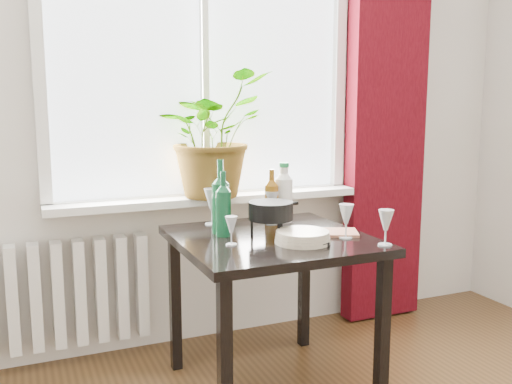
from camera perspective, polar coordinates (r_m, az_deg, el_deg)
name	(u,v)px	position (r m, az deg, el deg)	size (l,w,h in m)	color
window	(203,54)	(3.14, -5.30, 13.61)	(1.72, 0.08, 1.62)	white
windowsill	(209,199)	(3.11, -4.70, -0.67)	(1.72, 0.20, 0.04)	white
curtain	(386,110)	(3.56, 12.92, 8.00)	(0.50, 0.12, 2.56)	#38050C
radiator	(69,293)	(3.11, -18.20, -9.60)	(0.80, 0.10, 0.55)	white
table	(272,256)	(2.64, 1.58, -6.37)	(0.85, 0.85, 0.74)	black
potted_plant	(212,134)	(3.03, -4.44, 5.80)	(0.60, 0.52, 0.67)	#2C771F
wine_bottle_left	(223,203)	(2.60, -3.29, -1.14)	(0.07, 0.07, 0.30)	#0C4122
wine_bottle_right	(221,196)	(2.65, -3.57, -0.40)	(0.08, 0.08, 0.35)	#0C4221
bottle_amber	(272,196)	(2.86, 1.56, -0.37)	(0.07, 0.07, 0.28)	brown
cleaning_bottle	(284,192)	(2.90, 2.80, 0.03)	(0.09, 0.09, 0.31)	silver
wineglass_front_right	(346,221)	(2.59, 9.00, -2.87)	(0.07, 0.07, 0.16)	#B4BDC1
wineglass_far_right	(386,227)	(2.50, 12.84, -3.45)	(0.07, 0.07, 0.16)	silver
wineglass_back_center	(272,207)	(2.86, 1.59, -1.50)	(0.07, 0.07, 0.17)	silver
wineglass_back_left	(212,206)	(2.84, -4.43, -1.42)	(0.08, 0.08, 0.19)	silver
wineglass_front_left	(231,231)	(2.44, -2.49, -3.88)	(0.05, 0.05, 0.13)	silver
plate_stack	(303,237)	(2.50, 4.68, -4.51)	(0.24, 0.24, 0.05)	beige
fondue_pot	(271,219)	(2.61, 1.48, -2.70)	(0.23, 0.20, 0.16)	black
tv_remote	(313,242)	(2.49, 5.68, -5.02)	(0.04, 0.15, 0.02)	black
cutting_board	(330,232)	(2.68, 7.46, -4.04)	(0.25, 0.16, 0.01)	#A26449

